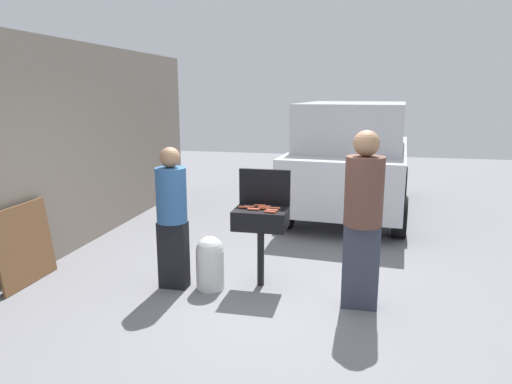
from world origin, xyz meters
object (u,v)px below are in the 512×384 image
object	(u,v)px
hot_dog_6	(260,205)
parked_minivan	(353,157)
hot_dog_7	(270,212)
person_left	(172,213)
propane_tank	(210,262)
hot_dog_2	(249,207)
hot_dog_9	(264,209)
leaning_board	(25,245)
hot_dog_5	(272,210)
hot_dog_8	(265,206)
hot_dog_3	(244,207)
hot_dog_4	(263,207)
hot_dog_1	(275,208)
hot_dog_0	(253,209)
bbq_grill	(261,221)

from	to	relation	value
hot_dog_6	parked_minivan	distance (m)	3.84
hot_dog_7	person_left	world-z (taller)	person_left
propane_tank	parked_minivan	xyz separation A→B (m)	(1.50, 4.04, 0.70)
hot_dog_2	hot_dog_9	world-z (taller)	same
hot_dog_2	leaning_board	xyz separation A→B (m)	(-2.56, -0.55, -0.46)
hot_dog_6	propane_tank	distance (m)	0.86
propane_tank	leaning_board	distance (m)	2.18
hot_dog_5	hot_dog_6	xyz separation A→B (m)	(-0.18, 0.20, 0.00)
hot_dog_8	propane_tank	xyz separation A→B (m)	(-0.57, -0.29, -0.61)
propane_tank	hot_dog_3	bearing A→B (deg)	29.57
hot_dog_4	hot_dog_9	bearing A→B (deg)	-66.24
hot_dog_7	hot_dog_9	world-z (taller)	same
hot_dog_3	leaning_board	xyz separation A→B (m)	(-2.51, -0.51, -0.46)
hot_dog_1	hot_dog_6	distance (m)	0.21
hot_dog_8	propane_tank	bearing A→B (deg)	-153.38
hot_dog_3	hot_dog_0	bearing A→B (deg)	-29.79
hot_dog_5	hot_dog_3	bearing A→B (deg)	167.72
hot_dog_6	hot_dog_7	distance (m)	0.32
hot_dog_4	parked_minivan	bearing A→B (deg)	76.24
hot_dog_2	bbq_grill	bearing A→B (deg)	-9.79
hot_dog_6	hot_dog_5	bearing A→B (deg)	-47.50
bbq_grill	person_left	world-z (taller)	person_left
hot_dog_6	leaning_board	bearing A→B (deg)	-166.48
hot_dog_0	leaning_board	world-z (taller)	hot_dog_0
hot_dog_3	propane_tank	bearing A→B (deg)	-150.43
hot_dog_1	hot_dog_2	size ratio (longest dim) A/B	1.00
hot_dog_4	leaning_board	bearing A→B (deg)	-168.54
parked_minivan	hot_dog_8	bearing A→B (deg)	81.29
hot_dog_0	hot_dog_5	distance (m)	0.21
hot_dog_4	person_left	xyz separation A→B (m)	(-0.98, -0.29, -0.05)
hot_dog_5	bbq_grill	bearing A→B (deg)	150.90
hot_dog_3	parked_minivan	xyz separation A→B (m)	(1.14, 3.84, 0.10)
hot_dog_6	hot_dog_7	world-z (taller)	same
hot_dog_2	parked_minivan	size ratio (longest dim) A/B	0.03
hot_dog_2	hot_dog_7	xyz separation A→B (m)	(0.27, -0.18, 0.00)
hot_dog_8	leaning_board	world-z (taller)	hot_dog_8
hot_dog_7	hot_dog_9	size ratio (longest dim) A/B	1.00
hot_dog_5	hot_dog_9	xyz separation A→B (m)	(-0.10, 0.06, 0.00)
hot_dog_7	hot_dog_3	bearing A→B (deg)	155.60
hot_dog_5	parked_minivan	size ratio (longest dim) A/B	0.03
hot_dog_4	hot_dog_6	bearing A→B (deg)	123.63
hot_dog_6	hot_dog_2	bearing A→B (deg)	-137.54
hot_dog_0	hot_dog_4	distance (m)	0.14
hot_dog_9	parked_minivan	xyz separation A→B (m)	(0.91, 3.85, 0.10)
hot_dog_4	parked_minivan	world-z (taller)	parked_minivan
leaning_board	person_left	bearing A→B (deg)	8.45
hot_dog_4	hot_dog_8	world-z (taller)	same
bbq_grill	hot_dog_3	bearing A→B (deg)	-177.56
hot_dog_3	hot_dog_7	xyz separation A→B (m)	(0.32, -0.15, 0.00)
person_left	hot_dog_6	bearing A→B (deg)	6.25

